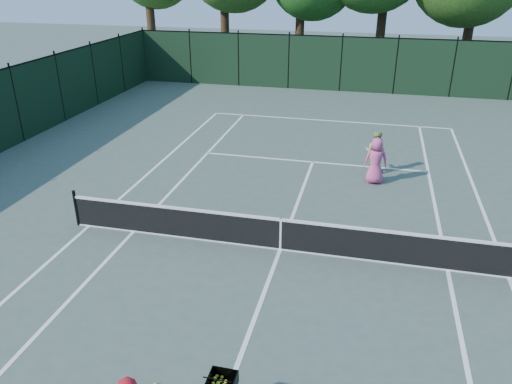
% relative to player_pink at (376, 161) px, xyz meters
% --- Properties ---
extents(ground, '(90.00, 90.00, 0.00)m').
position_rel_player_pink_xyz_m(ground, '(-2.24, -4.99, -0.79)').
color(ground, '#44534A').
rests_on(ground, ground).
extents(sideline_doubles_left, '(0.10, 23.77, 0.01)m').
position_rel_player_pink_xyz_m(sideline_doubles_left, '(-7.73, -4.99, -0.78)').
color(sideline_doubles_left, white).
rests_on(sideline_doubles_left, ground).
extents(sideline_doubles_right, '(0.10, 23.77, 0.01)m').
position_rel_player_pink_xyz_m(sideline_doubles_right, '(3.24, -4.99, -0.78)').
color(sideline_doubles_right, white).
rests_on(sideline_doubles_right, ground).
extents(sideline_singles_left, '(0.10, 23.77, 0.01)m').
position_rel_player_pink_xyz_m(sideline_singles_left, '(-6.36, -4.99, -0.78)').
color(sideline_singles_left, white).
rests_on(sideline_singles_left, ground).
extents(sideline_singles_right, '(0.10, 23.77, 0.01)m').
position_rel_player_pink_xyz_m(sideline_singles_right, '(1.87, -4.99, -0.78)').
color(sideline_singles_right, white).
rests_on(sideline_singles_right, ground).
extents(baseline_far, '(10.97, 0.10, 0.01)m').
position_rel_player_pink_xyz_m(baseline_far, '(-2.24, 6.90, -0.78)').
color(baseline_far, white).
rests_on(baseline_far, ground).
extents(service_line_far, '(8.23, 0.10, 0.01)m').
position_rel_player_pink_xyz_m(service_line_far, '(-2.24, 1.41, -0.78)').
color(service_line_far, white).
rests_on(service_line_far, ground).
extents(center_service_line, '(0.10, 12.80, 0.01)m').
position_rel_player_pink_xyz_m(center_service_line, '(-2.24, -4.99, -0.78)').
color(center_service_line, white).
rests_on(center_service_line, ground).
extents(tennis_net, '(11.69, 0.09, 1.06)m').
position_rel_player_pink_xyz_m(tennis_net, '(-2.24, -4.99, -0.31)').
color(tennis_net, black).
rests_on(tennis_net, ground).
extents(fence_far, '(24.00, 0.05, 3.00)m').
position_rel_player_pink_xyz_m(fence_far, '(-2.24, 13.01, 0.71)').
color(fence_far, black).
rests_on(fence_far, ground).
extents(player_pink, '(0.83, 0.60, 1.57)m').
position_rel_player_pink_xyz_m(player_pink, '(0.00, 0.00, 0.00)').
color(player_pink, '#D14986').
rests_on(player_pink, ground).
extents(player_green, '(0.86, 0.76, 1.50)m').
position_rel_player_pink_xyz_m(player_green, '(-0.04, 0.99, -0.04)').
color(player_green, '#95B75B').
rests_on(player_green, ground).
extents(ball_hopper, '(0.51, 0.51, 0.85)m').
position_rel_player_pink_xyz_m(ball_hopper, '(-2.17, -10.33, -0.08)').
color(ball_hopper, black).
rests_on(ball_hopper, ground).
extents(loose_ball_near_cart, '(0.07, 0.07, 0.07)m').
position_rel_player_pink_xyz_m(loose_ball_near_cart, '(-3.51, -9.98, -0.75)').
color(loose_ball_near_cart, '#B8D62B').
rests_on(loose_ball_near_cart, ground).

